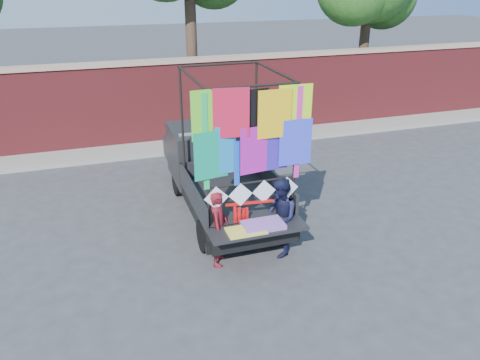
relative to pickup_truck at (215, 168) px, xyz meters
name	(u,v)px	position (x,y,z in m)	size (l,w,h in m)	color
ground	(240,253)	(-0.17, -2.39, -0.84)	(90.00, 90.00, 0.00)	#38383A
brick_wall	(171,101)	(-0.17, 4.61, 0.49)	(30.00, 0.45, 2.61)	maroon
curb	(177,146)	(-0.17, 3.91, -0.78)	(30.00, 1.20, 0.12)	gray
pickup_truck	(215,168)	(0.00, 0.00, 0.00)	(2.10, 5.27, 3.32)	black
woman	(218,228)	(-0.64, -2.57, -0.09)	(0.54, 0.36, 1.49)	maroon
man	(280,217)	(0.55, -2.61, -0.05)	(0.77, 0.60, 1.58)	#161938
streamer_bundle	(245,213)	(-0.14, -2.60, 0.15)	(0.90, 0.14, 0.62)	red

